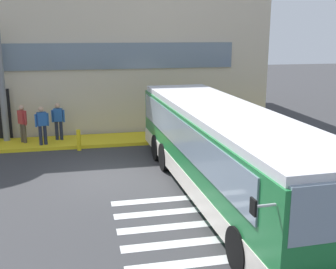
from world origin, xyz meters
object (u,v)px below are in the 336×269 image
bus_main_foreground (224,153)px  passenger_by_doorway (42,123)px  entry_support_column (2,83)px  passenger_near_column (22,122)px  safety_bollard_yellow (79,140)px  passenger_at_curb_edge (58,120)px

bus_main_foreground → passenger_by_doorway: bus_main_foreground is taller
entry_support_column → passenger_near_column: entry_support_column is taller
entry_support_column → safety_bollard_yellow: 4.29m
passenger_near_column → passenger_by_doorway: (0.86, -0.55, 0.03)m
passenger_near_column → passenger_at_curb_edge: bearing=6.4°
bus_main_foreground → safety_bollard_yellow: 7.43m
safety_bollard_yellow → entry_support_column: bearing=150.4°
passenger_near_column → passenger_by_doorway: 1.02m
passenger_by_doorway → passenger_near_column: bearing=147.4°
bus_main_foreground → safety_bollard_yellow: (-4.32, 5.98, -0.89)m
entry_support_column → passenger_at_curb_edge: size_ratio=3.06×
passenger_near_column → bus_main_foreground: bearing=-47.3°
bus_main_foreground → passenger_by_doorway: bearing=131.1°
passenger_at_curb_edge → passenger_near_column: bearing=-173.6°
entry_support_column → passenger_near_column: 1.89m
safety_bollard_yellow → passenger_near_column: bearing=151.8°
entry_support_column → bus_main_foreground: entry_support_column is taller
bus_main_foreground → passenger_at_curb_edge: (-5.18, 7.42, -0.26)m
passenger_near_column → safety_bollard_yellow: (2.37, -1.27, -0.63)m
passenger_near_column → safety_bollard_yellow: passenger_near_column is taller
passenger_by_doorway → passenger_at_curb_edge: size_ratio=1.00×
entry_support_column → safety_bollard_yellow: bearing=-29.6°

